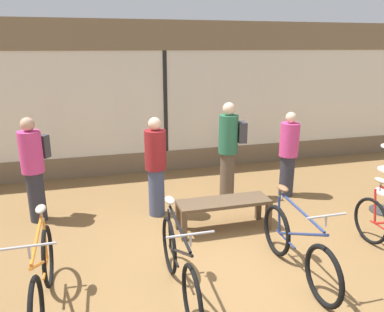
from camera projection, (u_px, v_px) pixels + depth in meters
ground_plane at (231, 270)px, 4.67m from camera, size 24.00×24.00×0.00m
shop_back_wall at (165, 97)px, 7.98m from camera, size 12.00×0.08×3.20m
bicycle_far_left at (43, 278)px, 3.84m from camera, size 0.46×1.75×1.04m
bicycle_left at (179, 265)px, 4.08m from camera, size 0.46×1.77×1.03m
bicycle_right at (297, 247)px, 4.47m from camera, size 0.46×1.74×1.02m
display_bench at (224, 206)px, 5.62m from camera, size 1.40×0.44×0.47m
customer_near_rack at (288, 153)px, 6.79m from camera, size 0.47×0.47×1.57m
customer_by_window at (229, 148)px, 6.63m from camera, size 0.52×0.38×1.76m
customer_mid_floor at (34, 166)px, 5.77m from camera, size 0.50×0.56×1.67m
customer_near_bench at (156, 165)px, 5.98m from camera, size 0.37×0.37×1.63m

